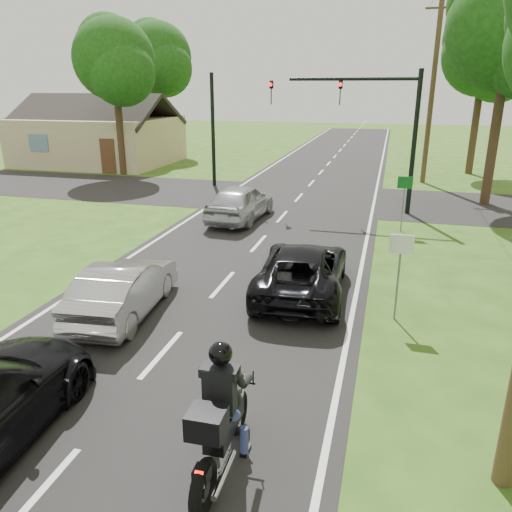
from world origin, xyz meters
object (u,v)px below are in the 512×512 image
Objects in this scene: silver_sedan at (124,289)px; sign_green at (404,190)px; traffic_signal at (371,116)px; utility_pole_far at (432,91)px; dark_suv at (302,270)px; sign_white at (400,257)px; motorcycle_rider at (220,424)px; silver_suv at (241,202)px.

sign_green reaches higher than silver_sedan.
utility_pole_far is at bearing 70.32° from traffic_signal.
dark_suv is 2.25× the size of sign_white.
sign_green is at bearing 78.31° from motorcycle_rider.
traffic_signal is at bearing 117.38° from sign_green.
motorcycle_rider reaches higher than silver_sedan.
utility_pole_far is (2.86, 8.00, 0.95)m from traffic_signal.
utility_pole_far is at bearing 80.07° from motorcycle_rider.
traffic_signal is 4.24m from sign_green.
sign_white reaches higher than motorcycle_rider.
dark_suv is at bearing 122.31° from silver_suv.
traffic_signal is (1.05, 16.83, 3.32)m from motorcycle_rider.
dark_suv is at bearing 89.23° from motorcycle_rider.
utility_pole_far is (7.76, 11.00, 4.31)m from silver_suv.
sign_green is at bearing 88.57° from sign_white.
traffic_signal is at bearing -109.68° from utility_pole_far.
dark_suv is 0.48× the size of utility_pole_far.
traffic_signal is 8.55m from utility_pole_far.
silver_sedan is 6.61m from sign_white.
sign_white is 1.00× the size of sign_green.
silver_suv is 2.11× the size of sign_green.
dark_suv is 4.64m from silver_sedan.
silver_sedan reaches higher than dark_suv.
traffic_signal reaches higher than sign_white.
utility_pole_far reaches higher than sign_green.
motorcycle_rider is 0.24× the size of utility_pole_far.
traffic_signal is at bearing -117.80° from silver_sedan.
traffic_signal is (4.89, 3.00, 3.36)m from silver_suv.
silver_sedan is at bearing -125.00° from sign_green.
silver_suv is 0.45× the size of utility_pole_far.
silver_sedan is 13.85m from traffic_signal.
motorcycle_rider is 5.93m from silver_sedan.
dark_suv is at bearing -102.35° from utility_pole_far.
sign_white is at bearing 66.47° from motorcycle_rider.
motorcycle_rider is at bearing -100.73° from sign_green.
motorcycle_rider is 14.08m from sign_green.
sign_green reaches higher than dark_suv.
dark_suv is 10.63m from traffic_signal.
silver_sedan is 0.90× the size of silver_suv.
sign_green reaches higher than motorcycle_rider.
motorcycle_rider is at bearing 86.82° from dark_suv.
sign_white reaches higher than silver_suv.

